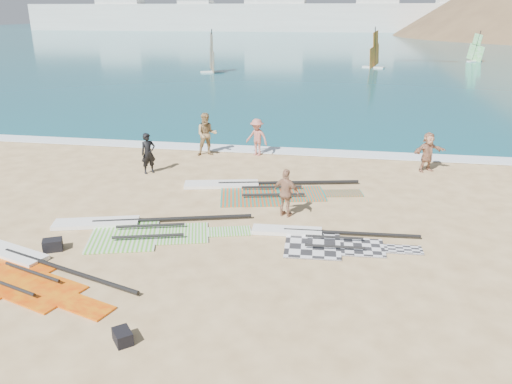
% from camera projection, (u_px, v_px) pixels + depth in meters
% --- Properties ---
extents(ground, '(300.00, 300.00, 0.00)m').
position_uv_depth(ground, '(244.00, 291.00, 11.69)').
color(ground, '#DEBC81').
rests_on(ground, ground).
extents(sea, '(300.00, 240.00, 0.06)m').
position_uv_depth(sea, '(340.00, 35.00, 133.81)').
color(sea, '#0D4A5F').
rests_on(sea, ground).
extents(surf_line, '(300.00, 1.20, 0.04)m').
position_uv_depth(surf_line, '(296.00, 152.00, 23.07)').
color(surf_line, white).
rests_on(surf_line, ground).
extents(far_town, '(160.00, 8.00, 12.00)m').
position_uv_depth(far_town, '(289.00, 16.00, 151.47)').
color(far_town, white).
rests_on(far_town, ground).
extents(rig_grey, '(4.87, 1.95, 0.19)m').
position_uv_depth(rig_grey, '(319.00, 239.00, 14.21)').
color(rig_grey, '#29282B').
rests_on(rig_grey, ground).
extents(rig_green, '(6.15, 3.30, 0.20)m').
position_uv_depth(rig_green, '(135.00, 228.00, 14.89)').
color(rig_green, '#52BE23').
rests_on(rig_green, ground).
extents(rig_orange, '(6.64, 3.30, 0.21)m').
position_uv_depth(rig_orange, '(258.00, 189.00, 18.17)').
color(rig_orange, '#F9480F').
rests_on(rig_orange, ground).
extents(rig_red, '(5.50, 3.18, 0.20)m').
position_uv_depth(rig_red, '(23.00, 270.00, 12.51)').
color(rig_red, red).
rests_on(rig_red, ground).
extents(gear_bag_near, '(0.61, 0.55, 0.32)m').
position_uv_depth(gear_bag_near, '(53.00, 245.00, 13.60)').
color(gear_bag_near, black).
rests_on(gear_bag_near, ground).
extents(gear_bag_far, '(0.53, 0.55, 0.27)m').
position_uv_depth(gear_bag_far, '(123.00, 337.00, 9.82)').
color(gear_bag_far, black).
rests_on(gear_bag_far, ground).
extents(person_wetsuit, '(0.71, 0.69, 1.64)m').
position_uv_depth(person_wetsuit, '(148.00, 153.00, 19.86)').
color(person_wetsuit, black).
rests_on(person_wetsuit, ground).
extents(beachgoer_left, '(1.11, 0.98, 1.93)m').
position_uv_depth(beachgoer_left, '(207.00, 134.00, 22.28)').
color(beachgoer_left, '#9D7F52').
rests_on(beachgoer_left, ground).
extents(beachgoer_mid, '(1.23, 0.98, 1.67)m').
position_uv_depth(beachgoer_mid, '(257.00, 137.00, 22.31)').
color(beachgoer_mid, '#AC6458').
rests_on(beachgoer_mid, ground).
extents(beachgoer_back, '(0.99, 0.67, 1.56)m').
position_uv_depth(beachgoer_back, '(286.00, 193.00, 15.66)').
color(beachgoer_back, '#A57659').
rests_on(beachgoer_back, ground).
extents(beachgoer_right, '(1.54, 1.16, 1.62)m').
position_uv_depth(beachgoer_right, '(428.00, 152.00, 20.10)').
color(beachgoer_right, '#AF795C').
rests_on(beachgoer_right, ground).
extents(windsurfer_left, '(2.51, 2.75, 4.44)m').
position_uv_depth(windsurfer_left, '(212.00, 60.00, 51.80)').
color(windsurfer_left, white).
rests_on(windsurfer_left, ground).
extents(windsurfer_centre, '(2.56, 2.81, 4.53)m').
position_uv_depth(windsurfer_centre, '(374.00, 56.00, 56.08)').
color(windsurfer_centre, white).
rests_on(windsurfer_centre, ground).
extents(windsurfer_right, '(2.05, 2.09, 3.85)m').
position_uv_depth(windsurfer_right, '(476.00, 52.00, 62.94)').
color(windsurfer_right, white).
rests_on(windsurfer_right, ground).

